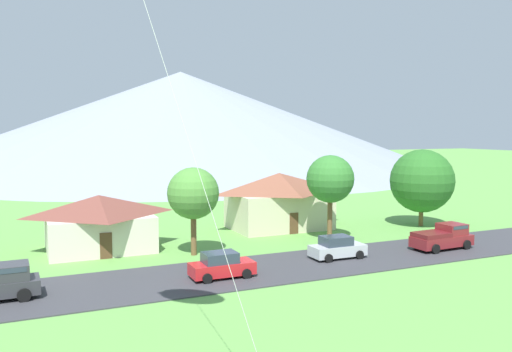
{
  "coord_description": "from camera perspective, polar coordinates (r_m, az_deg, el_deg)",
  "views": [
    {
      "loc": [
        -10.67,
        -5.94,
        9.74
      ],
      "look_at": [
        -1.55,
        14.38,
        7.77
      ],
      "focal_mm": 36.83,
      "sensor_mm": 36.0,
      "label": 1
    }
  ],
  "objects": [
    {
      "name": "house_left_center",
      "position": [
        44.63,
        -16.66,
        -4.74
      ],
      "size": [
        8.74,
        7.47,
        4.47
      ],
      "color": "beige",
      "rests_on": "ground"
    },
    {
      "name": "parked_car_red_west_end",
      "position": [
        34.92,
        -3.77,
        -9.68
      ],
      "size": [
        4.21,
        2.09,
        1.68
      ],
      "color": "red",
      "rests_on": "road_strip"
    },
    {
      "name": "mountain_far_east_ridge",
      "position": [
        135.88,
        -8.14,
        6.03
      ],
      "size": [
        129.59,
        129.59,
        24.36
      ],
      "primitive_type": "cone",
      "color": "gray",
      "rests_on": "ground"
    },
    {
      "name": "parked_car_silver_mid_west",
      "position": [
        40.37,
        8.8,
        -7.7
      ],
      "size": [
        4.22,
        2.12,
        1.68
      ],
      "color": "#B7BCC1",
      "rests_on": "road_strip"
    },
    {
      "name": "pickup_truck_maroon_west_side",
      "position": [
        45.51,
        19.65,
        -6.24
      ],
      "size": [
        5.28,
        2.49,
        1.99
      ],
      "color": "maroon",
      "rests_on": "road_strip"
    },
    {
      "name": "tree_near_left",
      "position": [
        55.44,
        17.57,
        -0.51
      ],
      "size": [
        6.38,
        6.38,
        7.78
      ],
      "color": "brown",
      "rests_on": "ground"
    },
    {
      "name": "tree_center",
      "position": [
        40.78,
        -6.83,
        -1.91
      ],
      "size": [
        4.02,
        4.02,
        6.86
      ],
      "color": "brown",
      "rests_on": "ground"
    },
    {
      "name": "house_right_center",
      "position": [
        51.8,
        2.52,
        -2.59
      ],
      "size": [
        10.05,
        6.7,
        5.51
      ],
      "color": "beige",
      "rests_on": "ground"
    },
    {
      "name": "road_strip",
      "position": [
        35.54,
        -5.87,
        -10.81
      ],
      "size": [
        160.0,
        7.71,
        0.08
      ],
      "primitive_type": "cube",
      "color": "#38383D",
      "rests_on": "ground"
    },
    {
      "name": "tree_left_of_center",
      "position": [
        46.34,
        8.07,
        -0.36
      ],
      "size": [
        4.19,
        4.19,
        7.54
      ],
      "color": "brown",
      "rests_on": "ground"
    }
  ]
}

